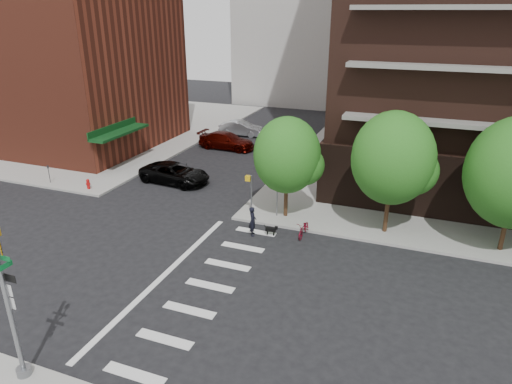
{
  "coord_description": "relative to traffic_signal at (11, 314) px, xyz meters",
  "views": [
    {
      "loc": [
        11.53,
        -16.21,
        12.02
      ],
      "look_at": [
        3.0,
        6.0,
        2.5
      ],
      "focal_mm": 32.0,
      "sensor_mm": 36.0,
      "label": 1
    }
  ],
  "objects": [
    {
      "name": "dog",
      "position": [
        4.44,
        13.4,
        -2.33
      ],
      "size": [
        0.7,
        0.26,
        0.59
      ],
      "rotation": [
        0.0,
        0.0,
        0.13
      ],
      "color": "black",
      "rests_on": "ground"
    },
    {
      "name": "ground",
      "position": [
        0.47,
        7.49,
        -2.7
      ],
      "size": [
        120.0,
        120.0,
        0.0
      ],
      "primitive_type": "plane",
      "color": "black",
      "rests_on": "ground"
    },
    {
      "name": "parking_meter",
      "position": [
        -13.53,
        15.29,
        -1.74
      ],
      "size": [
        0.1,
        0.08,
        1.32
      ],
      "color": "black",
      "rests_on": "sidewalk_nw"
    },
    {
      "name": "crosswalk",
      "position": [
        2.68,
        7.49,
        -2.69
      ],
      "size": [
        3.85,
        13.0,
        0.01
      ],
      "color": "silver",
      "rests_on": "ground"
    },
    {
      "name": "parked_car_silver",
      "position": [
        -5.83,
        33.48,
        -1.95
      ],
      "size": [
        1.77,
        4.58,
        1.49
      ],
      "primitive_type": "imported",
      "rotation": [
        0.0,
        0.0,
        1.61
      ],
      "color": "#A6AAAE",
      "rests_on": "ground"
    },
    {
      "name": "midrise_nw",
      "position": [
        -21.53,
        25.49,
        7.45
      ],
      "size": [
        21.4,
        15.5,
        20.0
      ],
      "color": "maroon",
      "rests_on": "sidewalk_nw"
    },
    {
      "name": "scooter",
      "position": [
        6.19,
        13.99,
        -2.24
      ],
      "size": [
        0.63,
        1.75,
        0.92
      ],
      "primitive_type": "imported",
      "rotation": [
        0.0,
        0.0,
        -0.02
      ],
      "color": "maroon",
      "rests_on": "ground"
    },
    {
      "name": "sidewalk_nw",
      "position": [
        -24.03,
        30.99,
        -2.62
      ],
      "size": [
        31.0,
        33.0,
        0.15
      ],
      "primitive_type": "cube",
      "color": "gray",
      "rests_on": "ground"
    },
    {
      "name": "tree_a",
      "position": [
        4.47,
        15.99,
        1.35
      ],
      "size": [
        4.0,
        4.0,
        5.9
      ],
      "color": "#301E11",
      "rests_on": "sidewalk_ne"
    },
    {
      "name": "traffic_signal",
      "position": [
        0.0,
        0.0,
        0.0
      ],
      "size": [
        0.9,
        0.75,
        6.0
      ],
      "color": "slate",
      "rests_on": "sidewalk_s"
    },
    {
      "name": "pedestrian_signal",
      "position": [
        2.79,
        15.42,
        -0.84
      ],
      "size": [
        2.18,
        0.67,
        2.6
      ],
      "color": "slate",
      "rests_on": "sidewalk_ne"
    },
    {
      "name": "dog_walker",
      "position": [
        3.43,
        13.06,
        -1.83
      ],
      "size": [
        0.75,
        0.63,
        1.74
      ],
      "primitive_type": "imported",
      "rotation": [
        0.0,
        0.0,
        1.96
      ],
      "color": "black",
      "rests_on": "ground"
    },
    {
      "name": "parked_car_black",
      "position": [
        -5.1,
        18.94,
        -1.96
      ],
      "size": [
        2.96,
        5.54,
        1.48
      ],
      "primitive_type": "imported",
      "rotation": [
        0.0,
        0.0,
        1.47
      ],
      "color": "black",
      "rests_on": "ground"
    },
    {
      "name": "parked_car_maroon",
      "position": [
        -5.21,
        28.5,
        -1.93
      ],
      "size": [
        2.36,
        5.39,
        1.54
      ],
      "primitive_type": "imported",
      "rotation": [
        0.0,
        0.0,
        1.53
      ],
      "color": "#380502",
      "rests_on": "ground"
    },
    {
      "name": "tree_b",
      "position": [
        10.47,
        15.99,
        1.85
      ],
      "size": [
        4.5,
        4.5,
        6.65
      ],
      "color": "#301E11",
      "rests_on": "sidewalk_ne"
    },
    {
      "name": "fire_hydrant",
      "position": [
        -10.03,
        15.29,
        -2.15
      ],
      "size": [
        0.24,
        0.24,
        0.73
      ],
      "color": "#A50C0C",
      "rests_on": "sidewalk_nw"
    }
  ]
}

